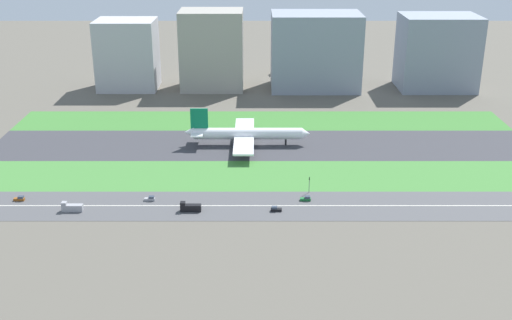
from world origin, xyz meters
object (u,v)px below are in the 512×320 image
object	(u,v)px
traffic_light	(309,184)
cargo_warehouse	(437,52)
airliner	(244,134)
car_2	(19,199)
office_tower	(315,51)
car_3	(150,199)
hangar_building	(211,50)
truck_1	(71,208)
car_0	(305,199)
truck_0	(190,207)
car_1	(275,209)
terminal_building	(127,55)
fuel_tank_west	(293,62)

from	to	relation	value
traffic_light	cargo_warehouse	world-z (taller)	cargo_warehouse
cargo_warehouse	airliner	bearing A→B (deg)	-138.34
car_2	office_tower	xyz separation A→B (m)	(139.50, 182.00, 24.52)
car_3	airliner	bearing A→B (deg)	60.35
cargo_warehouse	car_2	bearing A→B (deg)	-140.63
hangar_building	truck_1	bearing A→B (deg)	-103.20
truck_1	airliner	bearing A→B (deg)	-131.45
office_tower	cargo_warehouse	size ratio (longest dim) A/B	1.17
car_2	car_0	world-z (taller)	same
car_0	airliner	bearing A→B (deg)	111.53
airliner	office_tower	world-z (taller)	office_tower
truck_0	car_1	size ratio (longest dim) A/B	1.91
car_1	office_tower	distance (m)	196.19
truck_0	traffic_light	xyz separation A→B (m)	(49.66, 17.99, 2.62)
airliner	traffic_light	xyz separation A→B (m)	(28.74, -60.01, -1.94)
airliner	car_3	distance (m)	78.43
truck_1	cargo_warehouse	size ratio (longest dim) A/B	0.17
hangar_building	car_3	bearing A→B (deg)	-94.66
cargo_warehouse	office_tower	bearing A→B (deg)	180.00
traffic_light	terminal_building	bearing A→B (deg)	122.26
terminal_building	office_tower	world-z (taller)	office_tower
car_0	truck_0	bearing A→B (deg)	-168.17
airliner	car_1	world-z (taller)	airliner
airliner	traffic_light	world-z (taller)	airliner
office_tower	terminal_building	bearing A→B (deg)	180.00
cargo_warehouse	fuel_tank_west	world-z (taller)	cargo_warehouse
car_2	hangar_building	world-z (taller)	hangar_building
traffic_light	terminal_building	distance (m)	206.63
car_0	fuel_tank_west	bearing A→B (deg)	88.12
truck_0	car_2	world-z (taller)	truck_0
car_0	traffic_light	xyz separation A→B (m)	(1.91, 7.99, 3.37)
traffic_light	fuel_tank_west	world-z (taller)	fuel_tank_west
car_3	hangar_building	distance (m)	184.37
car_0	hangar_building	xyz separation A→B (m)	(-50.69, 182.00, 25.43)
terminal_building	hangar_building	bearing A→B (deg)	0.00
car_1	truck_0	bearing A→B (deg)	0.00
airliner	car_0	xyz separation A→B (m)	(26.83, -68.00, -5.31)
terminal_building	fuel_tank_west	world-z (taller)	terminal_building
car_0	hangar_building	world-z (taller)	hangar_building
truck_1	car_0	xyz separation A→B (m)	(95.72, 10.00, -0.75)
fuel_tank_west	terminal_building	bearing A→B (deg)	-158.69
traffic_light	hangar_building	bearing A→B (deg)	106.82
office_tower	airliner	bearing A→B (deg)	-111.91
car_1	car_3	xyz separation A→B (m)	(-52.55, 10.00, 0.00)
car_0	car_3	world-z (taller)	same
truck_1	car_3	bearing A→B (deg)	-161.67
car_2	car_0	distance (m)	120.48
truck_1	terminal_building	xyz separation A→B (m)	(-12.18, 192.00, 21.56)
truck_0	fuel_tank_west	size ratio (longest dim) A/B	0.35
car_0	hangar_building	size ratio (longest dim) A/B	0.08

